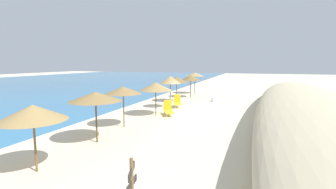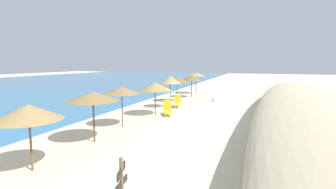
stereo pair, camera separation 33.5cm
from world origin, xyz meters
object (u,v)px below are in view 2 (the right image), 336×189
object	(u,v)px
beach_umbrella_4	(170,80)
lounge_chair_1	(168,109)
beach_umbrella_5	(177,80)
beach_umbrella_3	(155,86)
wooden_signpost	(122,186)
beach_umbrella_1	(93,96)
beach_umbrella_6	(192,78)
lounge_chair_0	(178,102)
beach_umbrella_2	(122,90)
beach_umbrella_0	(28,112)
beach_umbrella_7	(196,74)
cooler_box	(215,100)

from	to	relation	value
beach_umbrella_4	lounge_chair_1	size ratio (longest dim) A/B	1.74
beach_umbrella_5	lounge_chair_1	xyz separation A→B (m)	(-6.53, -1.43, -1.87)
beach_umbrella_3	wooden_signpost	bearing A→B (deg)	-159.97
beach_umbrella_1	beach_umbrella_6	world-z (taller)	beach_umbrella_6
lounge_chair_0	beach_umbrella_4	bearing A→B (deg)	37.87
beach_umbrella_5	lounge_chair_0	size ratio (longest dim) A/B	1.55
beach_umbrella_2	beach_umbrella_6	bearing A→B (deg)	-2.38
beach_umbrella_5	lounge_chair_1	bearing A→B (deg)	-167.63
beach_umbrella_3	beach_umbrella_4	size ratio (longest dim) A/B	0.89
beach_umbrella_6	wooden_signpost	world-z (taller)	beach_umbrella_6
beach_umbrella_0	beach_umbrella_6	bearing A→B (deg)	-1.18
beach_umbrella_1	beach_umbrella_3	bearing A→B (deg)	-2.99
beach_umbrella_1	beach_umbrella_4	distance (m)	10.25
beach_umbrella_6	lounge_chair_0	world-z (taller)	beach_umbrella_6
beach_umbrella_2	beach_umbrella_5	world-z (taller)	beach_umbrella_5
lounge_chair_0	wooden_signpost	world-z (taller)	wooden_signpost
beach_umbrella_0	beach_umbrella_4	xyz separation A→B (m)	(13.88, -0.48, 0.33)
beach_umbrella_3	lounge_chair_1	bearing A→B (deg)	-63.88
beach_umbrella_1	lounge_chair_1	size ratio (longest dim) A/B	1.58
beach_umbrella_1	lounge_chair_1	distance (m)	7.77
beach_umbrella_3	beach_umbrella_7	world-z (taller)	beach_umbrella_7
beach_umbrella_5	wooden_signpost	xyz separation A→B (m)	(-19.21, -5.02, -1.26)
beach_umbrella_0	lounge_chair_0	distance (m)	14.77
beach_umbrella_3	wooden_signpost	distance (m)	13.09
lounge_chair_1	cooler_box	size ratio (longest dim) A/B	3.09
beach_umbrella_7	beach_umbrella_1	bearing A→B (deg)	179.90
beach_umbrella_4	beach_umbrella_7	distance (m)	10.93
lounge_chair_1	wooden_signpost	size ratio (longest dim) A/B	0.93
beach_umbrella_4	lounge_chair_0	distance (m)	2.27
beach_umbrella_3	beach_umbrella_6	size ratio (longest dim) A/B	0.97
beach_umbrella_1	lounge_chair_0	size ratio (longest dim) A/B	1.56
beach_umbrella_0	lounge_chair_1	bearing A→B (deg)	-6.70
lounge_chair_1	cooler_box	bearing A→B (deg)	-134.01
wooden_signpost	cooler_box	xyz separation A→B (m)	(20.74, 1.26, -0.86)
beach_umbrella_7	lounge_chair_0	xyz separation A→B (m)	(-10.18, -0.84, -2.08)
wooden_signpost	cooler_box	world-z (taller)	wooden_signpost
beach_umbrella_5	cooler_box	world-z (taller)	beach_umbrella_5
lounge_chair_0	beach_umbrella_3	bearing A→B (deg)	61.62
beach_umbrella_6	wooden_signpost	distance (m)	23.31
beach_umbrella_3	wooden_signpost	size ratio (longest dim) A/B	1.44
beach_umbrella_2	wooden_signpost	bearing A→B (deg)	-148.90
lounge_chair_0	beach_umbrella_7	bearing A→B (deg)	-106.44
beach_umbrella_0	lounge_chair_1	size ratio (longest dim) A/B	1.52
lounge_chair_1	beach_umbrella_7	bearing A→B (deg)	-112.86
beach_umbrella_5	lounge_chair_1	world-z (taller)	beach_umbrella_5
beach_umbrella_5	beach_umbrella_6	size ratio (longest dim) A/B	0.98
beach_umbrella_0	beach_umbrella_7	distance (m)	24.81
beach_umbrella_5	beach_umbrella_7	distance (m)	7.21
beach_umbrella_3	cooler_box	size ratio (longest dim) A/B	4.78
beach_umbrella_6	beach_umbrella_7	xyz separation A→B (m)	(3.56, 0.35, 0.22)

